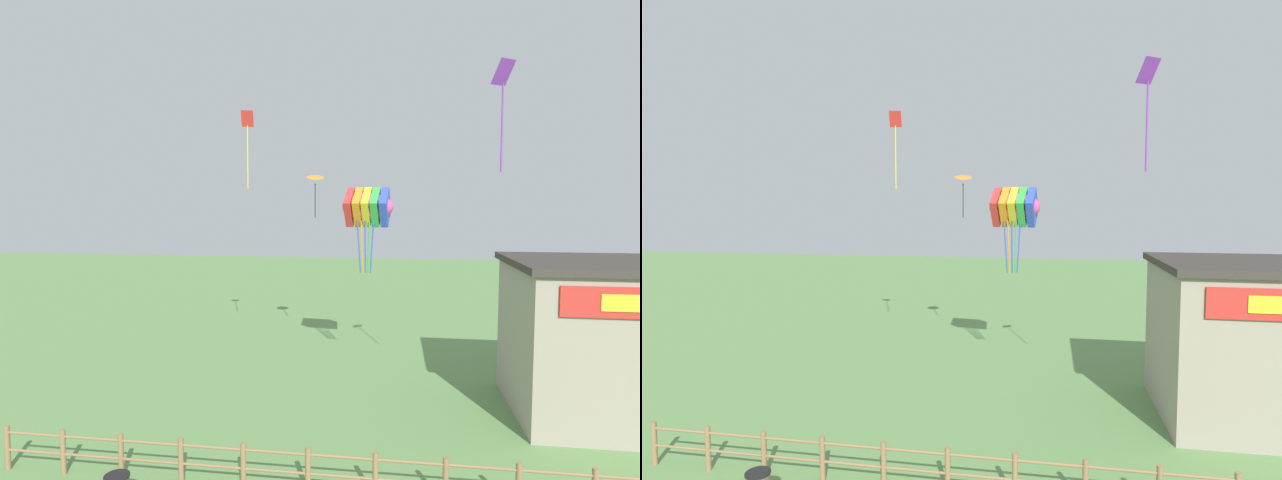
{
  "view_description": "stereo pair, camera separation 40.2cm",
  "coord_description": "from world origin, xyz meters",
  "views": [
    {
      "loc": [
        2.02,
        -6.55,
        7.13
      ],
      "look_at": [
        0.0,
        7.06,
        6.15
      ],
      "focal_mm": 28.0,
      "sensor_mm": 36.0,
      "label": 1
    },
    {
      "loc": [
        2.42,
        -6.48,
        7.13
      ],
      "look_at": [
        0.0,
        7.06,
        6.15
      ],
      "focal_mm": 28.0,
      "sensor_mm": 36.0,
      "label": 2
    }
  ],
  "objects": [
    {
      "name": "wooden_fence",
      "position": [
        -0.0,
        5.06,
        0.67
      ],
      "size": [
        16.56,
        0.14,
        1.21
      ],
      "color": "olive",
      "rests_on": "ground_plane"
    },
    {
      "name": "kite_purple_streamer",
      "position": [
        5.1,
        8.75,
        10.27
      ],
      "size": [
        0.7,
        0.67,
        3.19
      ],
      "color": "purple"
    },
    {
      "name": "kite_red_diamond",
      "position": [
        -4.51,
        15.3,
        10.17
      ],
      "size": [
        0.59,
        0.42,
        3.45
      ],
      "color": "red"
    },
    {
      "name": "kite_orange_delta",
      "position": [
        -1.59,
        16.29,
        8.31
      ],
      "size": [
        0.96,
        0.94,
        2.05
      ],
      "color": "orange"
    },
    {
      "name": "kite_rainbow_parafoil",
      "position": [
        0.95,
        13.96,
        7.02
      ],
      "size": [
        2.29,
        1.86,
        3.54
      ],
      "color": "#E54C8C"
    }
  ]
}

